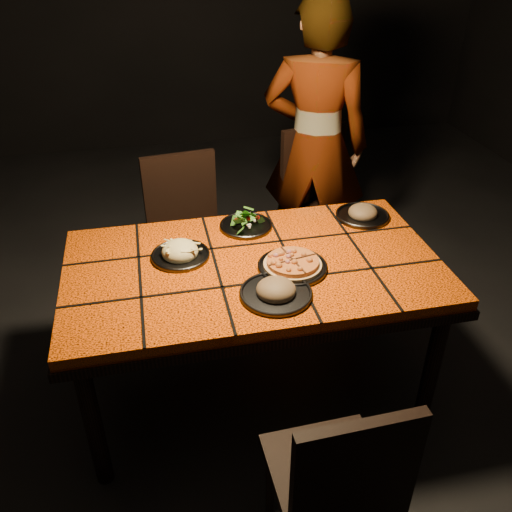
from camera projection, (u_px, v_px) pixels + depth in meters
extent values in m
cube|color=black|center=(254.00, 390.00, 2.74)|extent=(6.00, 7.00, 0.04)
cube|color=#FF5608|center=(253.00, 268.00, 2.34)|extent=(1.60, 0.90, 0.05)
cube|color=black|center=(253.00, 276.00, 2.36)|extent=(1.62, 0.92, 0.04)
cylinder|color=black|center=(93.00, 424.00, 2.12)|extent=(0.07, 0.07, 0.66)
cylinder|color=black|center=(432.00, 369.00, 2.37)|extent=(0.07, 0.07, 0.66)
cylinder|color=black|center=(99.00, 310.00, 2.73)|extent=(0.07, 0.07, 0.66)
cylinder|color=black|center=(367.00, 275.00, 2.98)|extent=(0.07, 0.07, 0.66)
cube|color=black|center=(329.00, 473.00, 1.83)|extent=(0.40, 0.40, 0.04)
cube|color=black|center=(356.00, 474.00, 1.56)|extent=(0.39, 0.05, 0.43)
cylinder|color=black|center=(348.00, 465.00, 2.11)|extent=(0.03, 0.03, 0.40)
cylinder|color=black|center=(270.00, 482.00, 2.05)|extent=(0.03, 0.03, 0.40)
cube|color=black|center=(191.00, 245.00, 3.04)|extent=(0.46, 0.46, 0.04)
cube|color=black|center=(180.00, 192.00, 3.06)|extent=(0.41, 0.09, 0.45)
cylinder|color=black|center=(171.00, 301.00, 2.98)|extent=(0.04, 0.04, 0.42)
cylinder|color=black|center=(229.00, 289.00, 3.08)|extent=(0.04, 0.04, 0.42)
cylinder|color=black|center=(159.00, 269.00, 3.25)|extent=(0.04, 0.04, 0.42)
cylinder|color=black|center=(213.00, 259.00, 3.34)|extent=(0.04, 0.04, 0.42)
cube|color=black|center=(326.00, 213.00, 3.32)|extent=(0.51, 0.51, 0.04)
cube|color=black|center=(313.00, 163.00, 3.34)|extent=(0.43, 0.14, 0.47)
cylinder|color=black|center=(314.00, 267.00, 3.26)|extent=(0.04, 0.04, 0.44)
cylinder|color=black|center=(362.00, 254.00, 3.38)|extent=(0.04, 0.04, 0.44)
cylinder|color=black|center=(287.00, 240.00, 3.52)|extent=(0.04, 0.04, 0.44)
cylinder|color=black|center=(332.00, 229.00, 3.65)|extent=(0.04, 0.04, 0.44)
imported|color=brown|center=(315.00, 145.00, 3.20)|extent=(0.74, 0.63, 1.71)
cylinder|color=#35363A|center=(292.00, 267.00, 2.28)|extent=(0.29, 0.29, 0.01)
torus|color=#35363A|center=(292.00, 266.00, 2.28)|extent=(0.30, 0.30, 0.01)
cylinder|color=tan|center=(293.00, 265.00, 2.28)|extent=(0.29, 0.29, 0.01)
cylinder|color=#C07331|center=(293.00, 262.00, 2.27)|extent=(0.26, 0.26, 0.02)
cylinder|color=#35363A|center=(180.00, 256.00, 2.36)|extent=(0.25, 0.25, 0.01)
torus|color=#35363A|center=(180.00, 254.00, 2.35)|extent=(0.26, 0.26, 0.01)
ellipsoid|color=beige|center=(180.00, 251.00, 2.34)|extent=(0.15, 0.15, 0.08)
cylinder|color=#35363A|center=(246.00, 226.00, 2.58)|extent=(0.25, 0.25, 0.01)
torus|color=#35363A|center=(246.00, 225.00, 2.58)|extent=(0.25, 0.25, 0.01)
cylinder|color=#35363A|center=(276.00, 294.00, 2.12)|extent=(0.29, 0.29, 0.01)
torus|color=#35363A|center=(276.00, 292.00, 2.12)|extent=(0.29, 0.29, 0.01)
ellipsoid|color=brown|center=(276.00, 288.00, 2.11)|extent=(0.17, 0.17, 0.09)
cylinder|color=#35363A|center=(362.00, 216.00, 2.67)|extent=(0.26, 0.26, 0.01)
torus|color=#35363A|center=(363.00, 215.00, 2.66)|extent=(0.26, 0.26, 0.01)
ellipsoid|color=brown|center=(363.00, 211.00, 2.65)|extent=(0.16, 0.16, 0.09)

